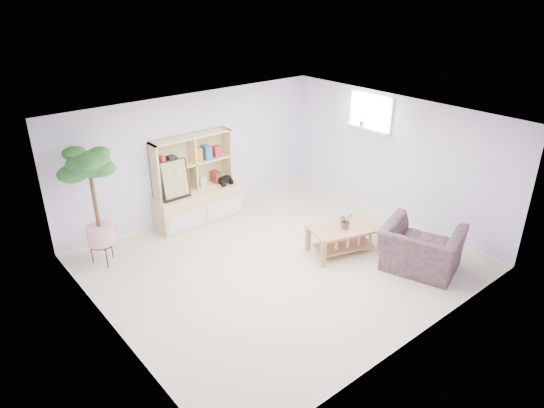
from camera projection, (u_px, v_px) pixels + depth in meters
floor at (280, 266)px, 7.88m from camera, size 5.50×5.00×0.01m
ceiling at (281, 122)px, 6.87m from camera, size 5.50×5.00×0.01m
walls at (280, 199)px, 7.38m from camera, size 5.51×5.01×2.40m
baseboard at (280, 263)px, 7.86m from camera, size 5.50×5.00×0.10m
window at (371, 112)px, 9.04m from camera, size 0.10×0.98×0.68m
window_sill at (368, 129)px, 9.14m from camera, size 0.14×1.00×0.04m
storage_unit at (197, 180)px, 9.01m from camera, size 1.68×0.57×1.68m
poster at (175, 180)px, 8.62m from camera, size 0.53×0.13×0.73m
toy_truck at (225, 180)px, 9.34m from camera, size 0.34×0.24×0.17m
coffee_table at (344, 240)px, 8.19m from camera, size 1.30×0.96×0.48m
table_plant at (345, 221)px, 8.02m from camera, size 0.24×0.21×0.27m
floor_tree at (96, 208)px, 7.56m from camera, size 0.96×0.96×1.98m
armchair at (421, 246)px, 7.62m from camera, size 1.33×1.42×0.86m
sill_plant at (363, 120)px, 9.18m from camera, size 0.14×0.12×0.22m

